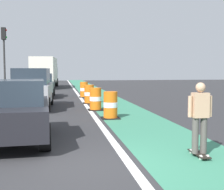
{
  "coord_description": "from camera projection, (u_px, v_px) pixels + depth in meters",
  "views": [
    {
      "loc": [
        -0.52,
        -6.33,
        1.98
      ],
      "look_at": [
        1.26,
        4.13,
        1.1
      ],
      "focal_mm": 49.53,
      "sensor_mm": 36.0,
      "label": 1
    }
  ],
  "objects": [
    {
      "name": "traffic_barrel_mid",
      "position": [
        96.0,
        99.0,
        14.99
      ],
      "size": [
        0.73,
        0.73,
        1.09
      ],
      "color": "orange",
      "rests_on": "ground"
    },
    {
      "name": "ground_plane",
      "position": [
        86.0,
        164.0,
        6.47
      ],
      "size": [
        100.0,
        100.0,
        0.0
      ],
      "primitive_type": "plane",
      "color": "#2D2D30"
    },
    {
      "name": "parked_sedan_nearest",
      "position": [
        14.0,
        111.0,
        8.46
      ],
      "size": [
        2.08,
        4.18,
        1.7
      ],
      "color": "black",
      "rests_on": "ground"
    },
    {
      "name": "traffic_light_corner",
      "position": [
        4.0,
        49.0,
        23.1
      ],
      "size": [
        0.41,
        0.32,
        5.1
      ],
      "color": "#2D2D2D",
      "rests_on": "ground"
    },
    {
      "name": "traffic_barrel_front",
      "position": [
        110.0,
        105.0,
        12.44
      ],
      "size": [
        0.73,
        0.73,
        1.09
      ],
      "color": "orange",
      "rests_on": "ground"
    },
    {
      "name": "skateboarder_on_lane",
      "position": [
        200.0,
        117.0,
        6.96
      ],
      "size": [
        0.57,
        0.8,
        1.69
      ],
      "color": "black",
      "rests_on": "ground"
    },
    {
      "name": "parked_suv_second",
      "position": [
        32.0,
        88.0,
        15.66
      ],
      "size": [
        2.01,
        4.65,
        2.04
      ],
      "color": "#9EA0A5",
      "rests_on": "ground"
    },
    {
      "name": "delivery_truck_down_block",
      "position": [
        45.0,
        71.0,
        33.02
      ],
      "size": [
        2.73,
        7.72,
        3.23
      ],
      "color": "silver",
      "rests_on": "ground"
    },
    {
      "name": "parked_sedan_third",
      "position": [
        40.0,
        86.0,
        21.91
      ],
      "size": [
        1.97,
        4.13,
        1.7
      ],
      "color": "black",
      "rests_on": "ground"
    },
    {
      "name": "lane_divider_stripe",
      "position": [
        84.0,
        103.0,
        18.41
      ],
      "size": [
        0.2,
        80.0,
        0.01
      ],
      "primitive_type": "cube",
      "color": "silver",
      "rests_on": "ground"
    },
    {
      "name": "bike_lane_strip",
      "position": [
        109.0,
        102.0,
        18.66
      ],
      "size": [
        2.5,
        80.0,
        0.01
      ],
      "primitive_type": "cube",
      "color": "#387F60",
      "rests_on": "ground"
    },
    {
      "name": "traffic_barrel_far",
      "position": [
        84.0,
        90.0,
        21.98
      ],
      "size": [
        0.73,
        0.73,
        1.09
      ],
      "color": "orange",
      "rests_on": "ground"
    },
    {
      "name": "traffic_barrel_back",
      "position": [
        89.0,
        94.0,
        17.96
      ],
      "size": [
        0.73,
        0.73,
        1.09
      ],
      "color": "orange",
      "rests_on": "ground"
    }
  ]
}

